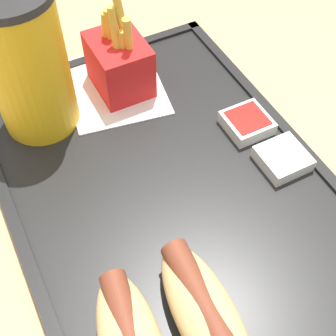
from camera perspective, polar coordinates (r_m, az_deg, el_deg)
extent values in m
cube|color=tan|center=(0.81, -1.78, -16.38)|extent=(1.33, 0.85, 0.71)
cube|color=black|center=(0.48, 0.00, -2.52)|extent=(0.45, 0.32, 0.01)
cube|color=black|center=(0.54, 14.62, 4.12)|extent=(0.45, 0.01, 0.00)
cube|color=black|center=(0.46, -17.29, -9.05)|extent=(0.45, 0.01, 0.00)
cube|color=black|center=(0.62, -9.60, 12.94)|extent=(0.01, 0.32, 0.00)
cube|color=white|center=(0.58, -6.57, 9.87)|extent=(0.15, 0.13, 0.00)
cylinder|color=gold|center=(0.50, -16.78, 11.82)|extent=(0.08, 0.08, 0.15)
ellipsoid|color=#DBB270|center=(0.40, 4.69, -17.60)|extent=(0.14, 0.06, 0.04)
cylinder|color=brown|center=(0.39, 4.77, -17.18)|extent=(0.13, 0.03, 0.02)
cube|color=red|center=(0.56, -5.94, 12.31)|extent=(0.07, 0.06, 0.07)
cylinder|color=gold|center=(0.54, -6.91, 15.26)|extent=(0.01, 0.01, 0.08)
cylinder|color=gold|center=(0.53, -5.48, 13.85)|extent=(0.01, 0.01, 0.06)
cylinder|color=gold|center=(0.52, -4.74, 14.70)|extent=(0.02, 0.02, 0.07)
cylinder|color=gold|center=(0.55, -7.56, 15.62)|extent=(0.02, 0.01, 0.06)
cylinder|color=gold|center=(0.53, -6.35, 15.06)|extent=(0.02, 0.01, 0.08)
cylinder|color=gold|center=(0.53, -5.33, 16.08)|extent=(0.02, 0.02, 0.09)
cube|color=silver|center=(0.50, 13.81, 1.12)|extent=(0.05, 0.05, 0.02)
cube|color=white|center=(0.50, 13.96, 1.62)|extent=(0.04, 0.04, 0.00)
cube|color=silver|center=(0.53, 9.59, 5.44)|extent=(0.05, 0.05, 0.02)
cube|color=#B21914|center=(0.52, 9.69, 5.96)|extent=(0.04, 0.04, 0.00)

